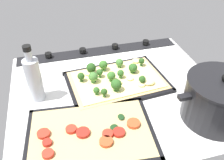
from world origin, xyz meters
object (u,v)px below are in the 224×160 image
object	(u,v)px
baking_tray_front	(117,82)
cooking_pot	(219,100)
veggie_pizza_back	(91,133)
oil_bottle	(34,78)
baking_tray_back	(91,135)
broccoli_pizza	(116,78)

from	to	relation	value
baking_tray_front	cooking_pot	distance (cm)	35.32
veggie_pizza_back	baking_tray_front	bearing A→B (deg)	-122.74
oil_bottle	baking_tray_back	bearing A→B (deg)	124.06
veggie_pizza_back	oil_bottle	bearing A→B (deg)	-56.17
cooking_pot	oil_bottle	size ratio (longest dim) A/B	1.36
baking_tray_front	broccoli_pizza	distance (cm)	1.76
baking_tray_front	baking_tray_back	size ratio (longest dim) A/B	0.97
baking_tray_front	baking_tray_back	bearing A→B (deg)	57.06
baking_tray_front	broccoli_pizza	world-z (taller)	broccoli_pizza
oil_bottle	broccoli_pizza	bearing A→B (deg)	-177.25
baking_tray_front	oil_bottle	xyz separation A→B (cm)	(28.59, 0.95, 7.97)
baking_tray_back	veggie_pizza_back	world-z (taller)	veggie_pizza_back
baking_tray_back	cooking_pot	xyz separation A→B (cm)	(-38.98, 2.31, 6.64)
baking_tray_front	baking_tray_back	xyz separation A→B (cm)	(14.30, 22.08, -0.00)
broccoli_pizza	oil_bottle	xyz separation A→B (cm)	(28.10, 1.35, 6.32)
broccoli_pizza	baking_tray_back	world-z (taller)	broccoli_pizza
cooking_pot	oil_bottle	world-z (taller)	oil_bottle
baking_tray_front	oil_bottle	bearing A→B (deg)	1.90
veggie_pizza_back	cooking_pot	world-z (taller)	cooking_pot
baking_tray_back	cooking_pot	size ratio (longest dim) A/B	1.40
broccoli_pizza	baking_tray_back	bearing A→B (deg)	58.42
baking_tray_back	baking_tray_front	bearing A→B (deg)	-122.94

